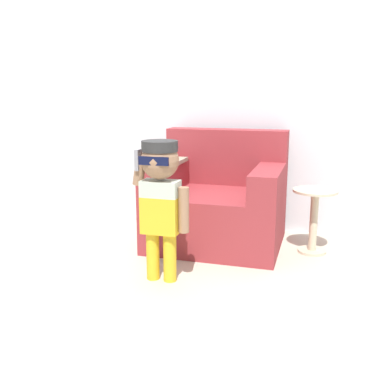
{
  "coord_description": "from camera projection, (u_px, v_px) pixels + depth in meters",
  "views": [
    {
      "loc": [
        0.91,
        -3.21,
        1.2
      ],
      "look_at": [
        0.03,
        -0.25,
        0.51
      ],
      "focal_mm": 42.0,
      "sensor_mm": 36.0,
      "label": 1
    }
  ],
  "objects": [
    {
      "name": "ground_plane",
      "position": [
        197.0,
        248.0,
        3.52
      ],
      "size": [
        10.0,
        10.0,
        0.0
      ],
      "primitive_type": "plane",
      "color": "#BCB29E"
    },
    {
      "name": "armchair",
      "position": [
        218.0,
        203.0,
        3.59
      ],
      "size": [
        1.03,
        0.86,
        0.89
      ],
      "color": "maroon",
      "rests_on": "ground_plane"
    },
    {
      "name": "side_table",
      "position": [
        314.0,
        215.0,
        3.37
      ],
      "size": [
        0.33,
        0.33,
        0.49
      ],
      "color": "beige",
      "rests_on": "ground_plane"
    },
    {
      "name": "wall_back",
      "position": [
        219.0,
        80.0,
        3.87
      ],
      "size": [
        10.0,
        0.05,
        2.6
      ],
      "color": "silver",
      "rests_on": "ground_plane"
    },
    {
      "name": "person_child",
      "position": [
        161.0,
        189.0,
        2.8
      ],
      "size": [
        0.37,
        0.28,
        0.91
      ],
      "color": "gold",
      "rests_on": "ground_plane"
    }
  ]
}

